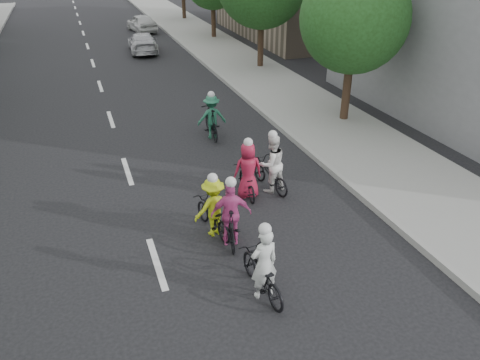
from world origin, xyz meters
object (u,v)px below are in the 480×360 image
follow_car_lead (143,43)px  cyclist_0 (271,169)px  cyclist_4 (247,176)px  cyclist_2 (211,119)px  cyclist_1 (213,211)px  cyclist_3 (262,271)px  cyclist_5 (230,219)px  follow_car_trail (142,23)px

follow_car_lead → cyclist_0: bearing=95.5°
cyclist_4 → cyclist_2: bearing=-89.0°
cyclist_1 → cyclist_3: cyclist_3 is taller
cyclist_2 → cyclist_3: bearing=84.0°
cyclist_2 → cyclist_4: cyclist_4 is taller
cyclist_3 → cyclist_5: bearing=-94.7°
cyclist_0 → cyclist_3: cyclist_0 is taller
cyclist_2 → cyclist_3: 8.67m
cyclist_3 → follow_car_trail: cyclist_3 is taller
cyclist_1 → cyclist_2: (1.76, 6.05, 0.07)m
cyclist_5 → follow_car_trail: cyclist_5 is taller
cyclist_0 → follow_car_trail: size_ratio=0.48×
cyclist_5 → follow_car_lead: bearing=-82.0°
cyclist_0 → cyclist_4: cyclist_0 is taller
cyclist_4 → follow_car_lead: (0.22, 19.62, -0.03)m
follow_car_trail → follow_car_lead: bearing=73.2°
cyclist_1 → cyclist_2: size_ratio=0.92×
cyclist_4 → cyclist_5: (-1.18, -2.02, 0.03)m
cyclist_0 → cyclist_5: size_ratio=1.04×
cyclist_0 → follow_car_lead: bearing=-99.9°
cyclist_2 → cyclist_0: bearing=99.7°
cyclist_1 → follow_car_lead: bearing=-105.8°
cyclist_1 → cyclist_3: bearing=85.6°
cyclist_4 → follow_car_lead: bearing=-85.9°
follow_car_lead → follow_car_trail: bearing=-94.8°
cyclist_0 → follow_car_trail: bearing=-102.7°
cyclist_0 → cyclist_2: 4.47m
cyclist_1 → follow_car_trail: size_ratio=0.46×
cyclist_1 → follow_car_lead: cyclist_1 is taller
cyclist_2 → cyclist_5: (-1.48, -6.57, -0.03)m
cyclist_3 → follow_car_trail: size_ratio=0.47×
cyclist_0 → cyclist_3: 4.53m
cyclist_3 → cyclist_5: 1.98m
cyclist_3 → follow_car_trail: (2.47, 30.82, 0.09)m
cyclist_1 → cyclist_2: bearing=-117.5°
cyclist_1 → cyclist_5: size_ratio=0.98×
cyclist_3 → cyclist_5: (-0.02, 1.98, 0.09)m
cyclist_1 → follow_car_lead: (1.68, 21.12, -0.01)m
follow_car_lead → follow_car_trail: (1.10, 7.20, 0.06)m
cyclist_2 → cyclist_4: bearing=89.9°
cyclist_2 → cyclist_3: cyclist_3 is taller
follow_car_lead → cyclist_5: bearing=90.1°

